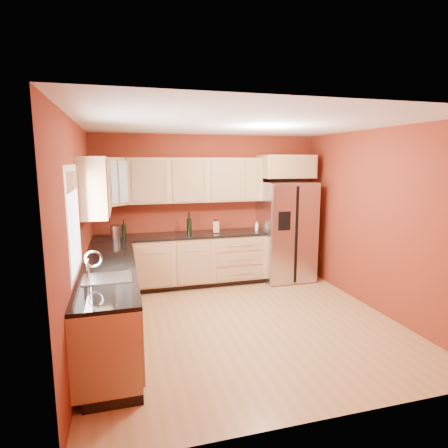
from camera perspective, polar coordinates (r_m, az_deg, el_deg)
The scene contains 23 objects.
floor at distance 5.21m, azimuth 2.96°, elevation -14.77°, with size 4.00×4.00×0.00m, color #A87A41.
ceiling at distance 4.77m, azimuth 3.23°, elevation 15.03°, with size 4.00×4.00×0.00m, color white.
wall_back at distance 6.72m, azimuth -2.36°, elevation 2.34°, with size 4.00×0.04×2.60m, color maroon.
wall_front at distance 3.04m, azimuth 15.29°, elevation -6.91°, with size 4.00×0.04×2.60m, color maroon.
wall_left at distance 4.60m, azimuth -21.26°, elevation -1.68°, with size 0.04×4.00×2.60m, color maroon.
wall_right at distance 5.77m, azimuth 22.26°, elevation 0.43°, with size 0.04×4.00×2.60m, color maroon.
base_cabinets_back at distance 6.50m, azimuth -6.45°, elevation -5.70°, with size 2.90×0.60×0.88m, color #A1754E.
base_cabinets_left at distance 4.81m, azimuth -17.00°, elevation -11.63°, with size 0.60×2.80×0.88m, color #A1754E.
countertop_back at distance 6.38m, azimuth -6.51°, elevation -1.74°, with size 2.90×0.62×0.04m, color black.
countertop_left at distance 4.67m, azimuth -17.16°, elevation -6.34°, with size 0.62×2.80×0.04m, color black.
upper_cabinets_back at distance 6.46m, azimuth -4.23°, elevation 6.71°, with size 2.30×0.33×0.75m, color #A1754E.
upper_cabinets_left at distance 5.24m, azimuth -19.06°, elevation 5.55°, with size 0.33×1.35×0.75m, color #A1754E.
corner_upper_cabinet at distance 6.18m, azimuth -17.02°, elevation 6.18°, with size 0.62×0.33×0.75m, color #A1754E.
over_fridge_cabinet at distance 6.83m, azimuth 9.41°, elevation 8.65°, with size 0.92×0.60×0.40m, color #A1754E.
refrigerator at distance 6.88m, azimuth 9.41°, elevation -1.08°, with size 0.90×0.75×1.78m, color #B1B1B6.
window at distance 4.07m, azimuth -21.86°, elevation 0.46°, with size 0.03×0.90×1.00m, color white.
sink_faucet at distance 4.14m, azimuth -17.44°, elevation -5.93°, with size 0.50×0.42×0.30m, color silver, non-canonical shape.
canister_left at distance 6.23m, azimuth -16.35°, elevation -1.21°, with size 0.13×0.13×0.21m, color #B1B1B6.
canister_right at distance 6.32m, azimuth -15.91°, elevation -1.07°, with size 0.12×0.12×0.20m, color #B1B1B6.
wine_bottle_a at distance 6.25m, azimuth -15.02°, elevation -0.69°, with size 0.07×0.07×0.29m, color black, non-canonical shape.
wine_bottle_b at distance 6.38m, azimuth -5.33°, elevation 0.14°, with size 0.08×0.08×0.37m, color black, non-canonical shape.
knife_block at distance 6.46m, azimuth -1.23°, elevation -0.48°, with size 0.10×0.09×0.19m, color #A78351.
soap_dispenser at distance 6.69m, azimuth 5.00°, elevation -0.30°, with size 0.06×0.06×0.17m, color white.
Camera 1 is at (-1.52, -4.49, 2.15)m, focal length 30.00 mm.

